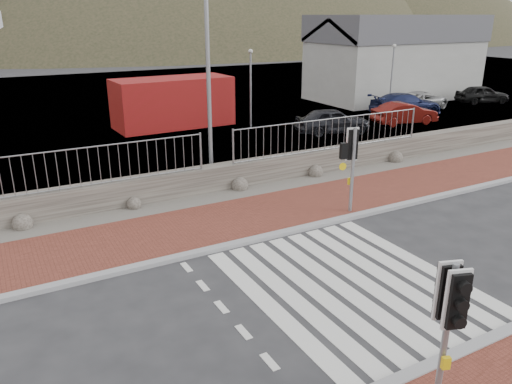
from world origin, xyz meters
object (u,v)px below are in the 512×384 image
traffic_signal_near (450,308)px  car_e (482,94)px  car_d (421,100)px  traffic_signal_far (353,152)px  car_c (406,104)px  car_a (333,121)px  streetlight (212,49)px  shipping_container (173,102)px  car_b (405,113)px

traffic_signal_near → car_e: size_ratio=0.70×
traffic_signal_near → car_e: (25.06, 18.77, -1.21)m
traffic_signal_near → car_d: size_ratio=0.60×
traffic_signal_near → car_e: traffic_signal_near is taller
traffic_signal_far → car_c: 17.40m
car_a → car_d: (9.25, 2.84, -0.07)m
car_a → car_c: same height
streetlight → shipping_container: bearing=95.3°
car_c → shipping_container: bearing=85.5°
car_a → car_e: car_a is taller
shipping_container → car_e: bearing=-10.5°
traffic_signal_far → car_e: traffic_signal_far is taller
car_a → car_d: 9.68m
shipping_container → car_b: (11.48, -5.71, -0.70)m
traffic_signal_far → shipping_container: size_ratio=0.43×
streetlight → car_b: bearing=35.1°
car_d → car_e: (5.53, -0.30, 0.03)m
traffic_signal_far → car_b: (11.23, 9.09, -1.34)m
traffic_signal_far → car_b: bearing=-129.5°
car_b → shipping_container: bearing=73.7°
streetlight → car_d: (17.91, 7.31, -4.11)m
traffic_signal_near → car_e: bearing=55.8°
traffic_signal_near → traffic_signal_far: traffic_signal_far is taller
car_e → car_b: bearing=122.2°
traffic_signal_near → car_b: 22.23m
streetlight → car_b: streetlight is taller
car_a → car_b: car_a is taller
streetlight → car_c: bearing=39.4°
traffic_signal_near → car_c: 25.14m
car_c → car_a: bearing=116.3°
traffic_signal_far → car_c: traffic_signal_far is taller
car_c → traffic_signal_near: bearing=147.1°
car_b → streetlight: bearing=118.1°
traffic_signal_far → car_d: traffic_signal_far is taller
car_c → car_e: 7.77m
traffic_signal_near → car_a: traffic_signal_near is taller
streetlight → shipping_container: 10.88m
traffic_signal_near → streetlight: size_ratio=0.30×
traffic_signal_far → shipping_container: 14.82m
car_b → car_e: size_ratio=1.02×
streetlight → car_a: streetlight is taller
traffic_signal_near → shipping_container: bearing=99.3°
car_b → car_d: car_b is taller
streetlight → car_b: 14.87m
traffic_signal_far → shipping_container: (-0.26, 14.80, -0.64)m
streetlight → car_e: (23.44, 7.01, -4.08)m
car_d → car_e: 5.54m
traffic_signal_near → car_c: traffic_signal_near is taller
traffic_signal_near → car_d: (19.53, 19.06, -1.24)m
traffic_signal_near → shipping_container: size_ratio=0.40×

